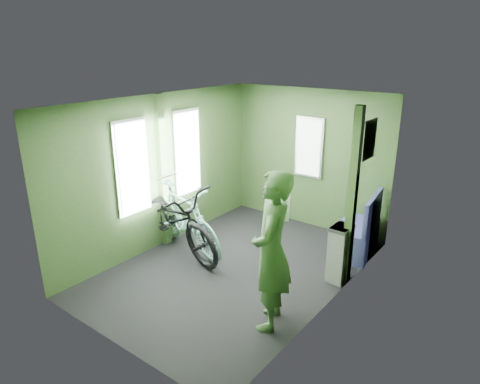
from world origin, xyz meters
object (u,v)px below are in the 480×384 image
object	(u,v)px
bicycle_mint	(186,250)
waste_box	(340,254)
passenger	(272,251)
bicycle_black	(176,251)
bench_seat	(357,236)

from	to	relation	value
bicycle_mint	waste_box	size ratio (longest dim) A/B	2.30
waste_box	passenger	bearing A→B (deg)	-99.12
bicycle_mint	waste_box	world-z (taller)	waste_box
passenger	waste_box	distance (m)	1.43
bicycle_black	bicycle_mint	bearing A→B (deg)	-20.13
bicycle_black	passenger	distance (m)	2.35
waste_box	bicycle_mint	bearing A→B (deg)	-165.07
waste_box	bench_seat	xyz separation A→B (m)	(-0.11, 0.87, -0.10)
bicycle_mint	waste_box	xyz separation A→B (m)	(2.21, 0.59, 0.38)
bicycle_black	passenger	world-z (taller)	passenger
bicycle_mint	waste_box	distance (m)	2.32
bicycle_black	waste_box	xyz separation A→B (m)	(2.30, 0.72, 0.38)
passenger	bench_seat	world-z (taller)	passenger
bicycle_mint	passenger	distance (m)	2.30
waste_box	bench_seat	world-z (taller)	bench_seat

